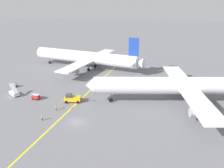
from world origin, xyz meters
The scene contains 12 objects.
ground_plane centered at (0.00, 0.00, 0.00)m, with size 600.00×600.00×0.00m, color slate.
taxiway_stripe centered at (-4.78, 10.00, 0.00)m, with size 0.50×120.00×0.01m, color yellow.
airliner_at_gate_left centered at (-15.57, 50.83, 5.27)m, with size 56.88×46.74×15.91m.
airliner_being_pushed centered at (27.24, 20.82, 5.63)m, with size 59.02×49.40×16.18m.
pushback_tug centered at (-6.53, 12.55, 1.24)m, with size 8.54×4.05×2.93m.
gse_stair_truck_yellow centered at (-28.00, 12.57, 1.03)m, with size 4.85×4.18×4.06m.
gse_gpu_cart_small centered at (-33.19, 19.91, 0.79)m, with size 2.51×2.19×1.90m.
gse_baggage_cart_near_cluster centered at (-19.05, 11.49, 0.86)m, with size 2.91×1.92×1.71m.
ground_crew_ramp_agent_by_cones centered at (-9.57, -1.38, 0.87)m, with size 0.49×0.36×1.67m.
ground_crew_marshaller_foreground centered at (-8.69, 5.46, 0.81)m, with size 0.50×0.36×1.57m.
traffic_cone_nose_left centered at (-4.60, 7.90, 0.28)m, with size 0.44×0.44×0.60m.
traffic_cone_nose_right centered at (-7.48, 7.88, 0.28)m, with size 0.44×0.44×0.60m.
Camera 1 is at (24.15, -55.68, 32.57)m, focal length 39.59 mm.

